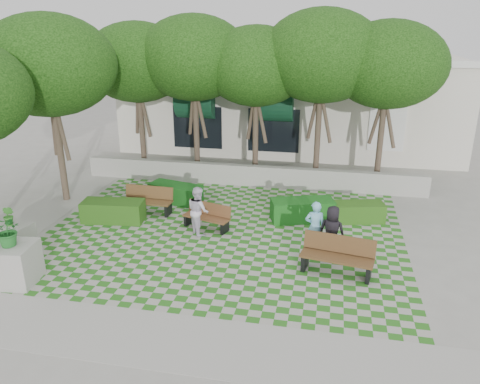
% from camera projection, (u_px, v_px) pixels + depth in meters
% --- Properties ---
extents(ground, '(90.00, 90.00, 0.00)m').
position_uv_depth(ground, '(216.00, 248.00, 14.98)').
color(ground, gray).
rests_on(ground, ground).
extents(lawn, '(12.00, 12.00, 0.00)m').
position_uv_depth(lawn, '(223.00, 234.00, 15.90)').
color(lawn, '#2B721E').
rests_on(lawn, ground).
extents(sidewalk_south, '(16.00, 2.00, 0.01)m').
position_uv_depth(sidewalk_south, '(165.00, 340.00, 10.65)').
color(sidewalk_south, '#9E9B93').
rests_on(sidewalk_south, ground).
extents(sidewalk_west, '(2.00, 12.00, 0.01)m').
position_uv_depth(sidewalk_west, '(33.00, 218.00, 17.22)').
color(sidewalk_west, '#9E9B93').
rests_on(sidewalk_west, ground).
extents(retaining_wall, '(15.00, 0.36, 0.90)m').
position_uv_depth(retaining_wall, '(250.00, 175.00, 20.53)').
color(retaining_wall, '#9E9B93').
rests_on(retaining_wall, ground).
extents(bench_east, '(2.14, 1.04, 1.08)m').
position_uv_depth(bench_east, '(337.00, 256.00, 13.33)').
color(bench_east, '#50351B').
rests_on(bench_east, ground).
extents(bench_mid, '(1.77, 1.02, 0.88)m').
position_uv_depth(bench_mid, '(207.00, 217.00, 16.27)').
color(bench_mid, brown).
rests_on(bench_mid, ground).
extents(bench_west, '(1.92, 0.70, 1.00)m').
position_uv_depth(bench_west, '(148.00, 201.00, 17.58)').
color(bench_west, '#55391D').
rests_on(bench_west, ground).
extents(hedge_east, '(2.10, 1.24, 0.69)m').
position_uv_depth(hedge_east, '(356.00, 212.00, 16.87)').
color(hedge_east, '#265216').
rests_on(hedge_east, ground).
extents(hedge_midright, '(2.40, 1.52, 0.78)m').
position_uv_depth(hedge_midright, '(302.00, 210.00, 16.93)').
color(hedge_midright, '#155118').
rests_on(hedge_midright, ground).
extents(hedge_midleft, '(2.24, 1.34, 0.74)m').
position_uv_depth(hedge_midleft, '(176.00, 193.00, 18.66)').
color(hedge_midleft, '#144B17').
rests_on(hedge_midleft, ground).
extents(hedge_west, '(2.27, 1.12, 0.76)m').
position_uv_depth(hedge_west, '(113.00, 211.00, 16.86)').
color(hedge_west, '#234D14').
rests_on(hedge_west, ground).
extents(planter_front, '(1.26, 1.26, 2.00)m').
position_uv_depth(planter_front, '(13.00, 256.00, 12.74)').
color(planter_front, '#9E9B93').
rests_on(planter_front, ground).
extents(planter_back, '(1.15, 1.15, 1.64)m').
position_uv_depth(planter_back, '(13.00, 239.00, 14.35)').
color(planter_back, '#9E9B93').
rests_on(planter_back, ground).
extents(person_blue, '(0.66, 0.47, 1.71)m').
position_uv_depth(person_blue, '(315.00, 227.00, 14.40)').
color(person_blue, '#7FC7E8').
rests_on(person_blue, ground).
extents(person_dark, '(0.90, 0.70, 1.64)m').
position_uv_depth(person_dark, '(332.00, 232.00, 14.18)').
color(person_dark, black).
rests_on(person_dark, ground).
extents(person_white, '(1.00, 1.02, 1.66)m').
position_uv_depth(person_white, '(198.00, 210.00, 15.74)').
color(person_white, silver).
rests_on(person_white, ground).
extents(tree_row, '(17.70, 13.40, 7.41)m').
position_uv_depth(tree_row, '(205.00, 64.00, 19.02)').
color(tree_row, '#47382B').
rests_on(tree_row, ground).
extents(building, '(18.00, 8.92, 5.15)m').
position_uv_depth(building, '(290.00, 101.00, 26.90)').
color(building, beige).
rests_on(building, ground).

